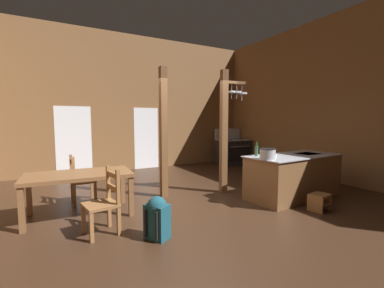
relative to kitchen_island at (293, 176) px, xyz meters
The scene contains 17 objects.
ground_plane 2.17m from the kitchen_island, behind, with size 9.01×9.50×0.10m, color #382316.
wall_back 5.50m from the kitchen_island, 113.53° to the left, with size 9.01×0.14×4.39m, color brown.
wall_right 2.75m from the kitchen_island, ahead, with size 0.14×9.50×4.39m, color brown.
glazed_door_back_left 6.16m from the kitchen_island, 129.85° to the left, with size 1.00×0.01×2.05m, color white.
glazed_panel_back_right 5.03m from the kitchen_island, 109.56° to the left, with size 0.84×0.01×2.05m, color white.
kitchen_island is the anchor object (origin of this frame).
stove_range 4.15m from the kitchen_island, 70.36° to the left, with size 1.15×0.84×1.32m.
support_post_with_pot_rack 1.80m from the kitchen_island, 137.71° to the left, with size 0.66×0.28×2.74m.
support_post_center 2.92m from the kitchen_island, 151.32° to the left, with size 0.14×0.14×2.74m.
step_stool 0.90m from the kitchen_island, 108.18° to the right, with size 0.40×0.34×0.30m.
dining_table 4.25m from the kitchen_island, 166.58° to the left, with size 1.75×0.99×0.74m.
ladderback_chair_near_window 3.88m from the kitchen_island, behind, with size 0.50×0.50×0.95m.
ladderback_chair_by_post 4.40m from the kitchen_island, 156.66° to the left, with size 0.46×0.46×0.95m.
backpack 3.31m from the kitchen_island, behind, with size 0.38×0.39×0.60m.
stockpot_on_counter 1.11m from the kitchen_island, 169.06° to the right, with size 0.37×0.30×0.20m.
mixing_bowl_on_counter 0.84m from the kitchen_island, behind, with size 0.19×0.19×0.07m.
bottle_tall_on_counter 1.02m from the kitchen_island, 161.04° to the left, with size 0.07×0.07×0.29m.
Camera 1 is at (-2.42, -4.10, 1.64)m, focal length 24.18 mm.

